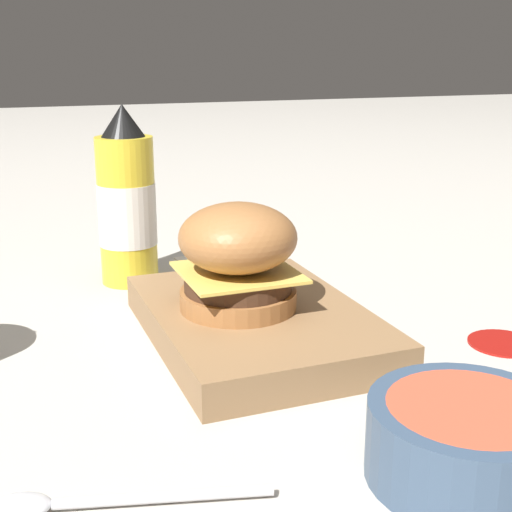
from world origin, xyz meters
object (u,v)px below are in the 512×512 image
at_px(burger, 238,256).
at_px(spoon, 78,503).
at_px(side_bowl, 467,440).
at_px(serving_board, 256,323).
at_px(ketchup_bottle, 127,205).

height_order(burger, spoon, burger).
bearing_deg(side_bowl, burger, 12.55).
xyz_separation_m(side_bowl, spoon, (0.05, 0.24, -0.02)).
height_order(side_bowl, spoon, side_bowl).
bearing_deg(spoon, serving_board, -118.35).
bearing_deg(spoon, side_bowl, -178.21).
height_order(serving_board, burger, burger).
distance_m(serving_board, spoon, 0.28).
bearing_deg(spoon, ketchup_bottle, -90.68).
xyz_separation_m(serving_board, side_bowl, (-0.26, -0.04, 0.01)).
distance_m(serving_board, burger, 0.07).
height_order(serving_board, spoon, serving_board).
xyz_separation_m(ketchup_bottle, side_bowl, (-0.48, -0.12, -0.07)).
xyz_separation_m(serving_board, burger, (0.00, 0.02, 0.07)).
bearing_deg(ketchup_bottle, serving_board, -160.84).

